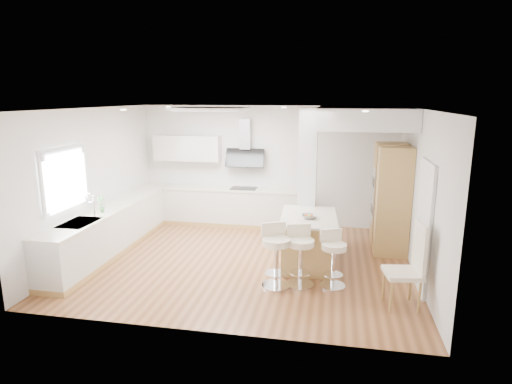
% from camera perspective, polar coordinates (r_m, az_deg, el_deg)
% --- Properties ---
extents(ground, '(6.00, 6.00, 0.00)m').
position_cam_1_polar(ground, '(8.10, -1.40, -9.17)').
color(ground, '#965E37').
rests_on(ground, ground).
extents(ceiling, '(6.00, 5.00, 0.02)m').
position_cam_1_polar(ceiling, '(8.10, -1.40, -9.17)').
color(ceiling, white).
rests_on(ceiling, ground).
extents(wall_back, '(6.00, 0.04, 2.80)m').
position_cam_1_polar(wall_back, '(10.10, 1.50, 3.50)').
color(wall_back, silver).
rests_on(wall_back, ground).
extents(wall_left, '(0.04, 5.00, 2.80)m').
position_cam_1_polar(wall_left, '(8.80, -20.93, 1.28)').
color(wall_left, silver).
rests_on(wall_left, ground).
extents(wall_right, '(0.04, 5.00, 2.80)m').
position_cam_1_polar(wall_right, '(7.66, 21.07, -0.34)').
color(wall_right, silver).
rests_on(wall_right, ground).
extents(skylight, '(4.10, 2.10, 0.06)m').
position_cam_1_polar(skylight, '(8.29, -6.08, 10.94)').
color(skylight, white).
rests_on(skylight, ground).
extents(window_left, '(0.06, 1.28, 1.07)m').
position_cam_1_polar(window_left, '(7.99, -24.15, 2.06)').
color(window_left, white).
rests_on(window_left, ground).
extents(doorway_right, '(0.05, 1.00, 2.10)m').
position_cam_1_polar(doorway_right, '(7.18, 21.45, -4.51)').
color(doorway_right, '#4E453E').
rests_on(doorway_right, ground).
extents(counter_left, '(0.63, 4.50, 1.35)m').
position_cam_1_polar(counter_left, '(9.07, -18.09, -4.33)').
color(counter_left, tan).
rests_on(counter_left, ground).
extents(counter_back, '(3.62, 0.63, 2.50)m').
position_cam_1_polar(counter_back, '(10.16, -3.87, -0.53)').
color(counter_back, tan).
rests_on(counter_back, ground).
extents(pillar, '(0.35, 0.35, 2.80)m').
position_cam_1_polar(pillar, '(8.47, 6.86, 1.61)').
color(pillar, white).
rests_on(pillar, ground).
extents(soffit, '(1.78, 2.20, 0.40)m').
position_cam_1_polar(soffit, '(8.77, 14.23, 9.61)').
color(soffit, white).
rests_on(soffit, ground).
extents(oven_column, '(0.63, 1.21, 2.10)m').
position_cam_1_polar(oven_column, '(8.87, 17.47, -0.71)').
color(oven_column, tan).
rests_on(oven_column, ground).
extents(peninsula, '(1.07, 1.55, 0.98)m').
position_cam_1_polar(peninsula, '(7.89, 6.98, -6.30)').
color(peninsula, tan).
rests_on(peninsula, ground).
extents(bar_stool_a, '(0.62, 0.62, 1.04)m').
position_cam_1_polar(bar_stool_a, '(6.89, 2.67, -8.01)').
color(bar_stool_a, silver).
rests_on(bar_stool_a, ground).
extents(bar_stool_b, '(0.56, 0.56, 1.00)m').
position_cam_1_polar(bar_stool_b, '(6.97, 5.94, -8.02)').
color(bar_stool_b, silver).
rests_on(bar_stool_b, ground).
extents(bar_stool_c, '(0.54, 0.54, 0.93)m').
position_cam_1_polar(bar_stool_c, '(7.01, 10.25, -8.36)').
color(bar_stool_c, silver).
rests_on(bar_stool_c, ground).
extents(dining_chair, '(0.57, 0.57, 1.27)m').
position_cam_1_polar(dining_chair, '(6.59, 19.98, -8.85)').
color(dining_chair, '#F0E1C3').
rests_on(dining_chair, ground).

